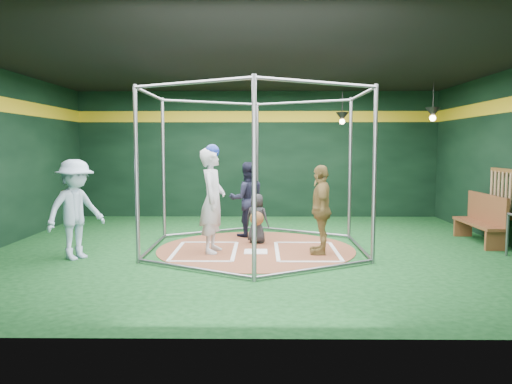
{
  "coord_description": "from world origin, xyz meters",
  "views": [
    {
      "loc": [
        0.1,
        -9.48,
        1.98
      ],
      "look_at": [
        0.0,
        0.1,
        1.1
      ],
      "focal_mm": 35.0,
      "sensor_mm": 36.0,
      "label": 1
    }
  ],
  "objects_px": {
    "batter_figure": "(213,199)",
    "visitor_leopard": "(321,209)",
    "dugout_bench": "(482,218)",
    "umpire": "(247,199)"
  },
  "relations": [
    {
      "from": "batter_figure",
      "to": "visitor_leopard",
      "type": "xyz_separation_m",
      "value": [
        1.99,
        -0.09,
        -0.18
      ]
    },
    {
      "from": "umpire",
      "to": "dugout_bench",
      "type": "xyz_separation_m",
      "value": [
        4.84,
        -0.66,
        -0.31
      ]
    },
    {
      "from": "visitor_leopard",
      "to": "umpire",
      "type": "bearing_deg",
      "value": -137.28
    },
    {
      "from": "visitor_leopard",
      "to": "dugout_bench",
      "type": "height_order",
      "value": "visitor_leopard"
    },
    {
      "from": "batter_figure",
      "to": "visitor_leopard",
      "type": "height_order",
      "value": "batter_figure"
    },
    {
      "from": "batter_figure",
      "to": "visitor_leopard",
      "type": "relative_size",
      "value": 1.23
    },
    {
      "from": "batter_figure",
      "to": "umpire",
      "type": "distance_m",
      "value": 1.77
    },
    {
      "from": "batter_figure",
      "to": "visitor_leopard",
      "type": "bearing_deg",
      "value": -2.65
    },
    {
      "from": "dugout_bench",
      "to": "batter_figure",
      "type": "bearing_deg",
      "value": -169.62
    },
    {
      "from": "visitor_leopard",
      "to": "dugout_bench",
      "type": "relative_size",
      "value": 0.94
    }
  ]
}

